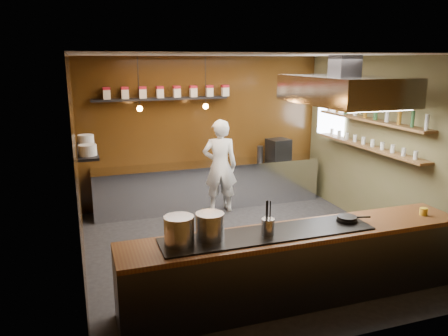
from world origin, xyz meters
name	(u,v)px	position (x,y,z in m)	size (l,w,h in m)	color
floor	(249,248)	(0.00, 0.00, 0.00)	(5.00, 5.00, 0.00)	black
back_wall	(204,132)	(0.00, 2.50, 1.50)	(5.00, 5.00, 0.00)	#321B09
left_wall	(77,170)	(-2.50, 0.00, 1.50)	(5.00, 5.00, 0.00)	#321B09
right_wall	(387,146)	(2.50, 0.00, 1.50)	(5.00, 5.00, 0.00)	brown
ceiling	(252,55)	(0.00, 0.00, 3.00)	(5.00, 5.00, 0.00)	silver
window_pane	(331,112)	(2.45, 1.70, 1.90)	(1.00, 1.00, 0.00)	white
prep_counter	(209,185)	(0.00, 2.17, 0.45)	(4.60, 0.65, 0.90)	silver
pass_counter	(297,265)	(0.00, -1.60, 0.47)	(4.40, 0.72, 0.94)	#38383D
tin_shelf	(161,99)	(-0.90, 2.36, 2.20)	(2.60, 0.26, 0.04)	black
plate_shelf	(87,151)	(-2.34, 1.00, 1.55)	(0.30, 1.40, 0.04)	black
bottle_shelf_upper	(370,120)	(2.34, 0.30, 1.92)	(0.26, 2.80, 0.04)	brown
bottle_shelf_lower	(368,147)	(2.34, 0.30, 1.45)	(0.26, 2.80, 0.04)	brown
extractor_hood	(343,90)	(1.30, -0.40, 2.51)	(1.20, 2.00, 0.72)	#38383D
pendant_left	(140,106)	(-1.40, 1.70, 2.15)	(0.10, 0.10, 0.95)	black
pendant_right	(206,103)	(-0.20, 1.70, 2.15)	(0.10, 0.10, 0.95)	black
storage_tins	(168,92)	(-0.75, 2.36, 2.33)	(2.43, 0.13, 0.22)	beige
plate_stacks	(87,145)	(-2.34, 1.00, 1.65)	(0.26, 1.16, 0.16)	silver
bottles	(370,112)	(2.34, 0.30, 2.06)	(0.06, 2.66, 0.24)	silver
wine_glasses	(368,142)	(2.34, 0.30, 1.53)	(0.07, 2.37, 0.13)	silver
stockpot_large	(179,230)	(-1.48, -1.58, 1.10)	(0.34, 0.34, 0.33)	#BBBDC2
stockpot_small	(210,226)	(-1.11, -1.54, 1.09)	(0.33, 0.33, 0.31)	#B4B6BB
utensil_crock	(268,227)	(-0.43, -1.64, 1.04)	(0.15, 0.15, 0.20)	#B8BBC0
frying_pan	(347,219)	(0.71, -1.56, 0.97)	(0.43, 0.26, 0.07)	black
butter_jar	(424,211)	(1.84, -1.64, 0.97)	(0.10, 0.10, 0.09)	yellow
espresso_machine	(278,149)	(1.50, 2.11, 1.11)	(0.42, 0.40, 0.42)	black
chef	(220,166)	(0.11, 1.82, 0.92)	(0.67, 0.44, 1.84)	white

